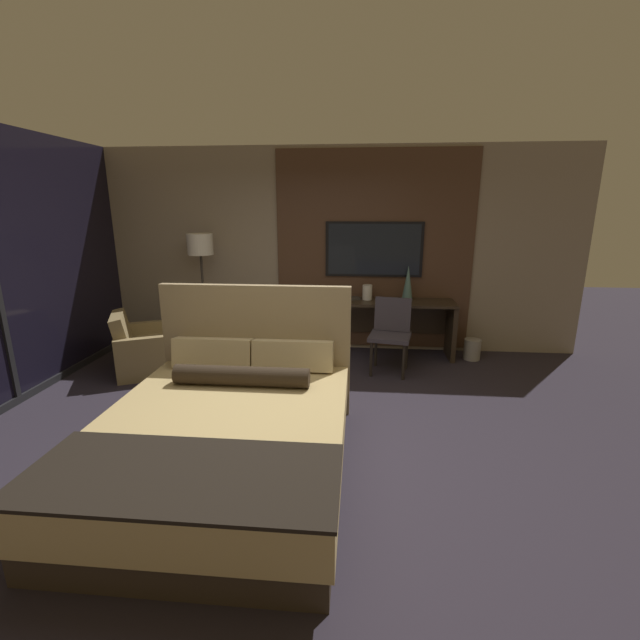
{
  "coord_description": "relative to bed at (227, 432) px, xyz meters",
  "views": [
    {
      "loc": [
        0.56,
        -3.43,
        2.0
      ],
      "look_at": [
        0.17,
        0.88,
        0.86
      ],
      "focal_mm": 24.0,
      "sensor_mm": 36.0,
      "label": 1
    }
  ],
  "objects": [
    {
      "name": "ground_plane",
      "position": [
        0.43,
        0.53,
        -0.31
      ],
      "size": [
        16.0,
        16.0,
        0.0
      ],
      "primitive_type": "plane",
      "color": "#28232D"
    },
    {
      "name": "wall_back_tv_panel",
      "position": [
        0.54,
        3.12,
        1.09
      ],
      "size": [
        7.2,
        0.09,
        2.8
      ],
      "color": "gray",
      "rests_on": "ground_plane"
    },
    {
      "name": "bed",
      "position": [
        0.0,
        0.0,
        0.0
      ],
      "size": [
        1.84,
        2.28,
        1.29
      ],
      "color": "#33281E",
      "rests_on": "ground_plane"
    },
    {
      "name": "desk",
      "position": [
        1.19,
        2.83,
        0.23
      ],
      "size": [
        2.18,
        0.54,
        0.77
      ],
      "color": "#2D2319",
      "rests_on": "ground_plane"
    },
    {
      "name": "tv",
      "position": [
        1.19,
        3.05,
        1.13
      ],
      "size": [
        1.33,
        0.04,
        0.75
      ],
      "color": "black"
    },
    {
      "name": "desk_chair",
      "position": [
        1.4,
        2.24,
        0.24
      ],
      "size": [
        0.56,
        0.56,
        0.91
      ],
      "rotation": [
        0.0,
        0.0,
        -0.19
      ],
      "color": "#38333D",
      "rests_on": "ground_plane"
    },
    {
      "name": "armchair_by_window",
      "position": [
        -1.61,
        1.99,
        -0.06
      ],
      "size": [
        1.1,
        1.12,
        0.76
      ],
      "rotation": [
        0.0,
        0.0,
        2.02
      ],
      "color": "olive",
      "rests_on": "ground_plane"
    },
    {
      "name": "floor_lamp",
      "position": [
        -1.14,
        2.71,
        1.08
      ],
      "size": [
        0.34,
        0.34,
        1.66
      ],
      "color": "#282623",
      "rests_on": "ground_plane"
    },
    {
      "name": "vase_tall",
      "position": [
        1.65,
        2.88,
        0.7
      ],
      "size": [
        0.15,
        0.15,
        0.47
      ],
      "color": "#4C706B",
      "rests_on": "desk"
    },
    {
      "name": "vase_short",
      "position": [
        1.11,
        2.85,
        0.57
      ],
      "size": [
        0.13,
        0.13,
        0.2
      ],
      "color": "silver",
      "rests_on": "desk"
    },
    {
      "name": "book",
      "position": [
        0.9,
        2.85,
        0.48
      ],
      "size": [
        0.25,
        0.21,
        0.03
      ],
      "color": "#332D28",
      "rests_on": "desk"
    },
    {
      "name": "waste_bin",
      "position": [
        2.54,
        2.74,
        -0.17
      ],
      "size": [
        0.22,
        0.22,
        0.28
      ],
      "color": "gray",
      "rests_on": "ground_plane"
    }
  ]
}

